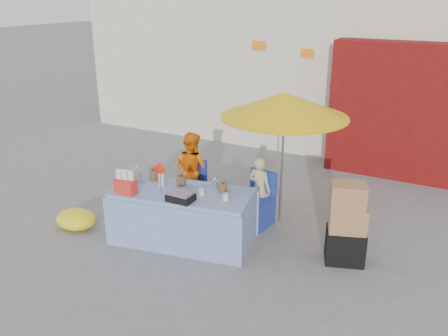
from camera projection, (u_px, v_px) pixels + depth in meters
The scene contains 10 objects.
ground at pixel (203, 245), 6.90m from camera, with size 80.00×80.00×0.00m, color slate.
backdrop at pixel (373, 6), 11.78m from camera, with size 14.00×8.00×7.80m.
market_table at pixel (183, 215), 6.91m from camera, with size 2.18×1.31×1.23m.
chair_left at pixel (188, 194), 7.98m from camera, with size 0.55×0.54×0.85m.
chair_right at pixel (256, 209), 7.43m from camera, with size 0.55×0.54×0.85m.
vendor_orange at pixel (192, 170), 7.96m from camera, with size 0.63×0.49×1.30m, color orange.
vendor_beige at pixel (259, 189), 7.44m from camera, with size 0.40×0.26×1.08m, color #C9B88E.
umbrella at pixel (285, 105), 6.96m from camera, with size 1.90×1.90×2.09m.
box_stack at pixel (346, 226), 6.32m from camera, with size 0.62×0.56×1.14m.
tarp_bundle at pixel (76, 219), 7.34m from camera, with size 0.67×0.53×0.30m, color yellow.
Camera 1 is at (3.14, -5.20, 3.48)m, focal length 38.00 mm.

